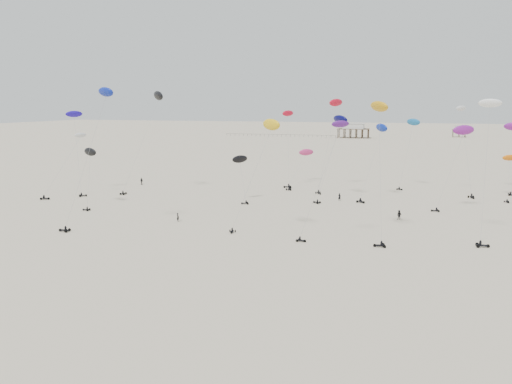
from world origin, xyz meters
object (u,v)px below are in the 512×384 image
(pavilion_main, at_px, (353,132))
(rig_9, at_px, (94,131))
(rig_4, at_px, (332,121))
(rig_0, at_px, (265,141))
(pavilion_small, at_px, (459,132))
(spectator_0, at_px, (178,221))

(pavilion_main, xyz_separation_m, rig_9, (-17.58, -270.04, 13.71))
(rig_4, distance_m, rig_9, 65.68)
(pavilion_main, xyz_separation_m, rig_0, (12.33, -264.21, 12.19))
(pavilion_main, height_order, rig_9, rig_9)
(pavilion_main, distance_m, pavilion_small, 76.16)
(pavilion_main, relative_size, spectator_0, 10.56)
(pavilion_main, bearing_deg, rig_9, -93.73)
(pavilion_main, bearing_deg, rig_0, -87.33)
(rig_0, xyz_separation_m, rig_9, (-29.92, -5.84, 1.52))
(pavilion_small, relative_size, rig_0, 0.44)
(pavilion_main, xyz_separation_m, spectator_0, (-6.54, -260.14, -4.22))
(pavilion_main, relative_size, rig_4, 0.85)
(pavilion_small, relative_size, spectator_0, 4.53)
(rig_9, bearing_deg, spectator_0, -53.11)
(rig_0, bearing_deg, rig_4, -102.87)
(rig_9, height_order, spectator_0, rig_9)
(pavilion_small, bearing_deg, spectator_0, -104.78)
(pavilion_small, height_order, rig_9, rig_9)
(rig_0, distance_m, rig_9, 30.52)
(pavilion_main, distance_m, spectator_0, 260.25)
(pavilion_small, height_order, spectator_0, pavilion_small)
(pavilion_main, bearing_deg, spectator_0, -91.44)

